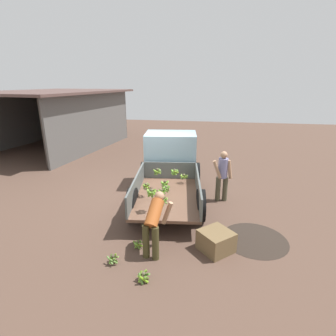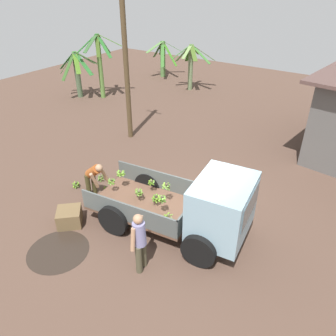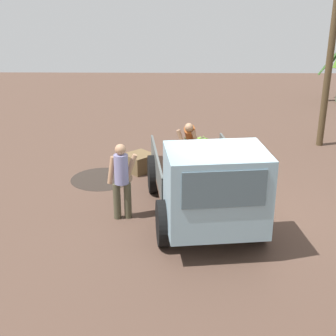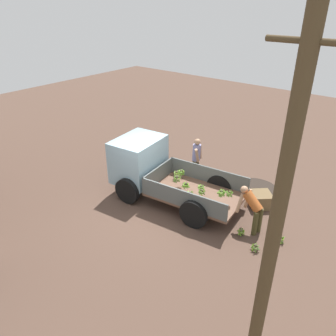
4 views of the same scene
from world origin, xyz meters
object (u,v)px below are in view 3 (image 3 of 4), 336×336
banana_bunch_on_ground_2 (143,165)px  banana_bunch_on_ground_3 (217,156)px  wooden_crate_0 (139,162)px  cargo_truck (210,188)px  banana_bunch_on_ground_0 (205,164)px  person_worker_loading (190,139)px  banana_bunch_on_ground_1 (189,152)px  person_foreground_visitor (121,178)px  utility_pole (332,41)px

banana_bunch_on_ground_2 → banana_bunch_on_ground_3: size_ratio=1.00×
wooden_crate_0 → banana_bunch_on_ground_3: bearing=111.7°
cargo_truck → banana_bunch_on_ground_3: size_ratio=16.96×
banana_bunch_on_ground_3 → banana_bunch_on_ground_0: bearing=-31.0°
person_worker_loading → banana_bunch_on_ground_0: 0.80m
person_worker_loading → banana_bunch_on_ground_3: (-0.55, 0.78, -0.67)m
banana_bunch_on_ground_3 → wooden_crate_0: bearing=-68.3°
banana_bunch_on_ground_1 → wooden_crate_0: (1.25, -1.37, 0.12)m
cargo_truck → banana_bunch_on_ground_2: (-3.54, -1.56, -0.90)m
banana_bunch_on_ground_3 → wooden_crate_0: size_ratio=0.41×
person_foreground_visitor → banana_bunch_on_ground_3: person_foreground_visitor is taller
banana_bunch_on_ground_3 → wooden_crate_0: (0.85, -2.14, 0.12)m
cargo_truck → banana_bunch_on_ground_0: (-3.64, 0.13, -0.90)m
banana_bunch_on_ground_0 → wooden_crate_0: wooden_crate_0 is taller
utility_pole → person_foreground_visitor: utility_pole is taller
wooden_crate_0 → cargo_truck: bearing=25.6°
person_worker_loading → banana_bunch_on_ground_3: size_ratio=4.95×
wooden_crate_0 → person_worker_loading: bearing=102.6°
cargo_truck → person_foreground_visitor: size_ratio=2.78×
banana_bunch_on_ground_0 → banana_bunch_on_ground_3: 0.72m
person_foreground_visitor → wooden_crate_0: person_foreground_visitor is taller
banana_bunch_on_ground_2 → banana_bunch_on_ground_3: 2.18m
person_foreground_visitor → banana_bunch_on_ground_2: (-2.85, 0.24, -0.80)m
cargo_truck → utility_pole: utility_pole is taller
wooden_crate_0 → banana_bunch_on_ground_0: bearing=97.5°
cargo_truck → banana_bunch_on_ground_3: 4.38m
utility_pole → banana_bunch_on_ground_1: 5.22m
banana_bunch_on_ground_1 → banana_bunch_on_ground_2: banana_bunch_on_ground_1 is taller
person_foreground_visitor → banana_bunch_on_ground_2: size_ratio=6.11×
cargo_truck → utility_pole: 7.20m
utility_pole → banana_bunch_on_ground_1: (1.03, -4.11, -3.06)m
cargo_truck → banana_bunch_on_ground_2: size_ratio=16.99×
banana_bunch_on_ground_0 → banana_bunch_on_ground_3: bearing=149.0°
banana_bunch_on_ground_2 → wooden_crate_0: size_ratio=0.41×
banana_bunch_on_ground_1 → banana_bunch_on_ground_3: size_ratio=1.03×
banana_bunch_on_ground_2 → utility_pole: bearing=111.7°
banana_bunch_on_ground_0 → banana_bunch_on_ground_1: size_ratio=0.94×
cargo_truck → banana_bunch_on_ground_0: bearing=171.0°
utility_pole → person_worker_loading: bearing=-64.3°
person_worker_loading → banana_bunch_on_ground_0: (0.07, 0.41, -0.68)m
banana_bunch_on_ground_1 → banana_bunch_on_ground_3: bearing=62.6°
utility_pole → wooden_crate_0: 6.62m
banana_bunch_on_ground_0 → banana_bunch_on_ground_3: banana_bunch_on_ground_3 is taller
cargo_truck → banana_bunch_on_ground_1: size_ratio=16.46×
banana_bunch_on_ground_1 → wooden_crate_0: size_ratio=0.42×
banana_bunch_on_ground_0 → person_worker_loading: bearing=-99.9°
banana_bunch_on_ground_1 → person_worker_loading: bearing=-0.5°
person_foreground_visitor → person_worker_loading: person_foreground_visitor is taller
utility_pole → cargo_truck: bearing=-34.0°
banana_bunch_on_ground_3 → banana_bunch_on_ground_1: bearing=-117.4°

